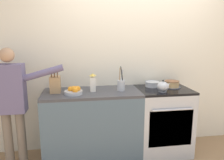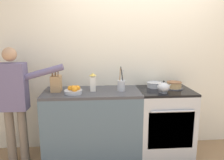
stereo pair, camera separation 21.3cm
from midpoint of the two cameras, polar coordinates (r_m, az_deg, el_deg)
The scene contains 11 objects.
wall_back at distance 3.20m, azimuth 4.36°, elevation 5.46°, with size 8.00×0.04×2.60m.
counter_cabinet at distance 3.01m, azimuth -7.24°, elevation -11.52°, with size 1.26×0.60×0.92m.
stove_range at distance 3.19m, azimuth 11.10°, elevation -10.32°, with size 0.71×0.63×0.92m.
layer_cake at distance 3.13m, azimuth 13.49°, elevation -1.12°, with size 0.24×0.24×0.09m.
tea_kettle at distance 2.88m, azimuth 11.13°, elevation -1.72°, with size 0.19×0.15×0.15m.
mixing_bowl at distance 3.13m, azimuth 8.66°, elevation -1.05°, with size 0.22×0.22×0.07m.
knife_block at distance 2.90m, azimuth -16.66°, elevation -1.10°, with size 0.13×0.16×0.30m.
utensil_crock at distance 2.86m, azimuth 0.25°, elevation -1.30°, with size 0.10×0.10×0.33m.
fruit_bowl at distance 2.76m, azimuth -12.09°, elevation -2.85°, with size 0.22×0.22×0.10m.
milk_carton at distance 2.84m, azimuth -7.19°, elevation -0.79°, with size 0.07×0.07×0.24m.
person_baker at distance 2.96m, azimuth -26.62°, elevation -4.39°, with size 0.89×0.20×1.50m.
Camera 1 is at (-0.84, -2.46, 1.65)m, focal length 35.00 mm.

